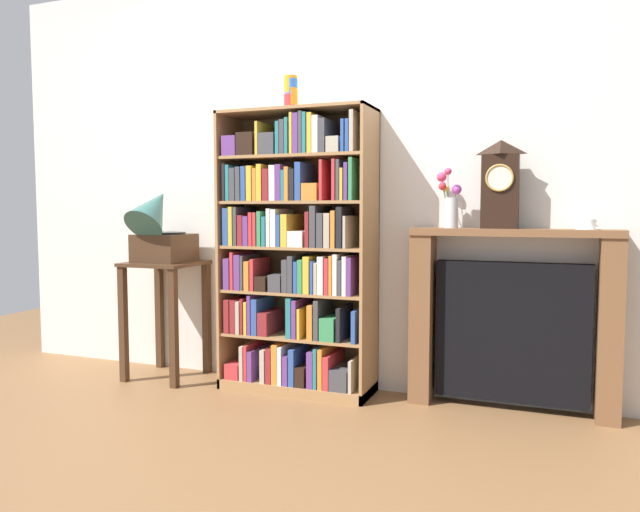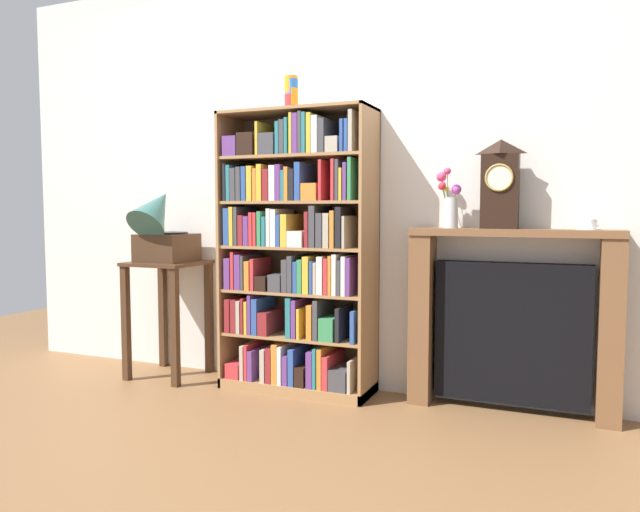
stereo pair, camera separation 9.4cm
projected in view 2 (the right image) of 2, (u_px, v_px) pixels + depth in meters
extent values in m
cube|color=brown|center=(292.00, 395.00, 3.62)|extent=(7.76, 6.40, 0.02)
cube|color=silver|center=(335.00, 177.00, 3.73)|extent=(4.76, 0.08, 2.60)
cube|color=#A87A4C|center=(232.00, 250.00, 3.81)|extent=(0.02, 0.34, 1.68)
cube|color=#A87A4C|center=(369.00, 254.00, 3.46)|extent=(0.02, 0.34, 1.68)
cube|color=brown|center=(308.00, 250.00, 3.78)|extent=(0.93, 0.01, 1.68)
cube|color=#A87A4C|center=(297.00, 112.00, 3.57)|extent=(0.93, 0.34, 0.02)
cube|color=#A87A4C|center=(298.00, 384.00, 3.70)|extent=(0.93, 0.34, 0.06)
cube|color=#C63338|center=(242.00, 367.00, 3.80)|extent=(0.09, 0.25, 0.09)
cube|color=#B2A893|center=(251.00, 359.00, 3.77)|extent=(0.02, 0.25, 0.21)
cube|color=#C63338|center=(255.00, 359.00, 3.76)|extent=(0.02, 0.24, 0.22)
cube|color=#663884|center=(259.00, 362.00, 3.75)|extent=(0.03, 0.25, 0.18)
cube|color=#B2A893|center=(271.00, 362.00, 3.71)|extent=(0.03, 0.24, 0.20)
cube|color=maroon|center=(277.00, 362.00, 3.70)|extent=(0.04, 0.26, 0.21)
cube|color=orange|center=(282.00, 361.00, 3.67)|extent=(0.04, 0.23, 0.24)
cube|color=white|center=(289.00, 361.00, 3.68)|extent=(0.03, 0.27, 0.23)
cube|color=#663884|center=(294.00, 366.00, 3.67)|extent=(0.03, 0.28, 0.18)
cube|color=#2D519E|center=(299.00, 364.00, 3.64)|extent=(0.03, 0.25, 0.22)
cube|color=black|center=(306.00, 374.00, 3.61)|extent=(0.06, 0.21, 0.12)
cube|color=#663884|center=(316.00, 366.00, 3.59)|extent=(0.04, 0.23, 0.21)
cube|color=teal|center=(323.00, 364.00, 3.60)|extent=(0.02, 0.28, 0.24)
cube|color=orange|center=(327.00, 365.00, 3.58)|extent=(0.03, 0.27, 0.24)
cube|color=#C63338|center=(333.00, 369.00, 3.58)|extent=(0.04, 0.28, 0.20)
cube|color=#424247|center=(344.00, 376.00, 3.54)|extent=(0.11, 0.26, 0.12)
cube|color=#B2A893|center=(356.00, 372.00, 3.52)|extent=(0.02, 0.28, 0.18)
cube|color=#A87A4C|center=(297.00, 335.00, 3.67)|extent=(0.89, 0.32, 0.02)
cube|color=maroon|center=(237.00, 313.00, 3.78)|extent=(0.04, 0.24, 0.21)
cube|color=maroon|center=(244.00, 314.00, 3.78)|extent=(0.04, 0.27, 0.20)
cube|color=#B2A893|center=(249.00, 314.00, 3.77)|extent=(0.03, 0.29, 0.20)
cube|color=maroon|center=(252.00, 313.00, 3.76)|extent=(0.02, 0.27, 0.22)
cube|color=gold|center=(256.00, 315.00, 3.74)|extent=(0.02, 0.26, 0.20)
cube|color=#663884|center=(260.00, 312.00, 3.74)|extent=(0.02, 0.29, 0.24)
cube|color=#2D519E|center=(264.00, 314.00, 3.72)|extent=(0.04, 0.26, 0.22)
cube|color=maroon|center=(271.00, 321.00, 3.69)|extent=(0.06, 0.25, 0.14)
cube|color=teal|center=(296.00, 316.00, 3.62)|extent=(0.03, 0.23, 0.24)
cube|color=#663884|center=(303.00, 316.00, 3.63)|extent=(0.03, 0.29, 0.23)
cube|color=gold|center=(306.00, 321.00, 3.60)|extent=(0.02, 0.25, 0.18)
cube|color=orange|center=(318.00, 319.00, 3.59)|extent=(0.03, 0.28, 0.20)
cube|color=#424247|center=(323.00, 318.00, 3.57)|extent=(0.03, 0.26, 0.23)
cube|color=#388E56|center=(334.00, 327.00, 3.55)|extent=(0.09, 0.27, 0.13)
cube|color=black|center=(344.00, 323.00, 3.51)|extent=(0.02, 0.24, 0.19)
cube|color=#2D519E|center=(360.00, 324.00, 3.48)|extent=(0.02, 0.27, 0.18)
cube|color=#A87A4C|center=(297.00, 291.00, 3.65)|extent=(0.89, 0.32, 0.02)
cube|color=#663884|center=(238.00, 272.00, 3.78)|extent=(0.04, 0.29, 0.19)
cube|color=#C63338|center=(243.00, 269.00, 3.76)|extent=(0.02, 0.27, 0.23)
cube|color=#663884|center=(248.00, 271.00, 3.74)|extent=(0.04, 0.26, 0.21)
cube|color=#424247|center=(251.00, 271.00, 3.72)|extent=(0.02, 0.25, 0.21)
cube|color=orange|center=(256.00, 274.00, 3.72)|extent=(0.03, 0.26, 0.18)
cube|color=#C63338|center=(261.00, 273.00, 3.69)|extent=(0.02, 0.23, 0.19)
cube|color=black|center=(267.00, 282.00, 3.66)|extent=(0.07, 0.20, 0.09)
cube|color=#424247|center=(283.00, 281.00, 3.65)|extent=(0.08, 0.26, 0.10)
cube|color=#424247|center=(293.00, 274.00, 3.62)|extent=(0.03, 0.26, 0.19)
cube|color=#424247|center=(299.00, 273.00, 3.61)|extent=(0.03, 0.27, 0.21)
cube|color=#2D519E|center=(303.00, 276.00, 3.59)|extent=(0.02, 0.24, 0.18)
cube|color=#388E56|center=(309.00, 275.00, 3.60)|extent=(0.03, 0.29, 0.20)
cube|color=gold|center=(313.00, 274.00, 3.55)|extent=(0.04, 0.23, 0.22)
cube|color=#2D519E|center=(319.00, 276.00, 3.55)|extent=(0.02, 0.25, 0.19)
cube|color=#B2A893|center=(322.00, 277.00, 3.53)|extent=(0.02, 0.23, 0.18)
cube|color=white|center=(328.00, 274.00, 3.54)|extent=(0.03, 0.28, 0.22)
cube|color=#C63338|center=(334.00, 275.00, 3.53)|extent=(0.02, 0.28, 0.21)
cube|color=orange|center=(337.00, 274.00, 3.51)|extent=(0.02, 0.26, 0.22)
cube|color=white|center=(342.00, 273.00, 3.51)|extent=(0.03, 0.28, 0.23)
cube|color=#424247|center=(345.00, 276.00, 3.48)|extent=(0.02, 0.24, 0.20)
cube|color=white|center=(351.00, 274.00, 3.49)|extent=(0.02, 0.28, 0.22)
cube|color=#663884|center=(356.00, 275.00, 3.48)|extent=(0.03, 0.28, 0.22)
cube|color=#A87A4C|center=(297.00, 247.00, 3.63)|extent=(0.89, 0.32, 0.02)
cube|color=#2D519E|center=(238.00, 226.00, 3.76)|extent=(0.04, 0.29, 0.22)
cube|color=gold|center=(242.00, 226.00, 3.74)|extent=(0.03, 0.28, 0.23)
cube|color=#424247|center=(246.00, 226.00, 3.72)|extent=(0.02, 0.26, 0.23)
cube|color=maroon|center=(250.00, 230.00, 3.71)|extent=(0.03, 0.25, 0.18)
cube|color=#663884|center=(255.00, 231.00, 3.69)|extent=(0.03, 0.25, 0.18)
cube|color=#C63338|center=(260.00, 229.00, 3.68)|extent=(0.02, 0.25, 0.20)
cube|color=#C63338|center=(265.00, 229.00, 3.68)|extent=(0.02, 0.27, 0.20)
cube|color=#388E56|center=(269.00, 228.00, 3.67)|extent=(0.02, 0.28, 0.21)
cube|color=teal|center=(272.00, 231.00, 3.64)|extent=(0.02, 0.23, 0.18)
cube|color=white|center=(277.00, 227.00, 3.64)|extent=(0.02, 0.26, 0.22)
cube|color=white|center=(282.00, 227.00, 3.63)|extent=(0.03, 0.26, 0.22)
cube|color=#2D519E|center=(287.00, 230.00, 3.62)|extent=(0.02, 0.27, 0.19)
cube|color=gold|center=(294.00, 230.00, 3.62)|extent=(0.04, 0.29, 0.19)
cube|color=white|center=(301.00, 239.00, 3.55)|extent=(0.09, 0.20, 0.09)
cube|color=maroon|center=(315.00, 229.00, 3.55)|extent=(0.02, 0.27, 0.20)
cube|color=#424247|center=(321.00, 226.00, 3.54)|extent=(0.04, 0.27, 0.24)
cube|color=#424247|center=(328.00, 230.00, 3.53)|extent=(0.04, 0.29, 0.20)
cube|color=#B2A893|center=(332.00, 230.00, 3.48)|extent=(0.03, 0.22, 0.20)
cube|color=orange|center=(340.00, 229.00, 3.50)|extent=(0.03, 0.28, 0.21)
cube|color=black|center=(345.00, 227.00, 3.45)|extent=(0.03, 0.23, 0.23)
cube|color=#B2A893|center=(350.00, 232.00, 3.46)|extent=(0.02, 0.25, 0.18)
cube|color=#A87A4C|center=(297.00, 202.00, 3.61)|extent=(0.89, 0.32, 0.02)
cube|color=black|center=(236.00, 183.00, 3.75)|extent=(0.02, 0.30, 0.22)
cube|color=teal|center=(237.00, 184.00, 3.71)|extent=(0.02, 0.24, 0.21)
cube|color=#424247|center=(242.00, 185.00, 3.70)|extent=(0.04, 0.24, 0.20)
cube|color=#424247|center=(249.00, 185.00, 3.70)|extent=(0.03, 0.27, 0.20)
cube|color=#2D519E|center=(254.00, 185.00, 3.69)|extent=(0.03, 0.28, 0.20)
cube|color=gold|center=(258.00, 184.00, 3.65)|extent=(0.03, 0.23, 0.21)
cube|color=orange|center=(265.00, 185.00, 3.66)|extent=(0.02, 0.28, 0.19)
cube|color=gold|center=(268.00, 183.00, 3.63)|extent=(0.03, 0.24, 0.21)
cube|color=maroon|center=(274.00, 186.00, 3.62)|extent=(0.04, 0.24, 0.18)
cube|color=white|center=(282.00, 184.00, 3.61)|extent=(0.04, 0.27, 0.20)
cube|color=#663884|center=(287.00, 183.00, 3.60)|extent=(0.03, 0.27, 0.21)
cube|color=teal|center=(290.00, 186.00, 3.57)|extent=(0.02, 0.23, 0.18)
cube|color=orange|center=(294.00, 184.00, 3.56)|extent=(0.02, 0.24, 0.19)
cube|color=black|center=(299.00, 185.00, 3.55)|extent=(0.03, 0.24, 0.18)
cube|color=#2D519E|center=(305.00, 182.00, 3.53)|extent=(0.03, 0.23, 0.22)
cube|color=orange|center=(315.00, 192.00, 3.50)|extent=(0.09, 0.20, 0.10)
cube|color=#C63338|center=(327.00, 181.00, 3.48)|extent=(0.02, 0.24, 0.23)
cube|color=#C63338|center=(339.00, 180.00, 3.45)|extent=(0.02, 0.22, 0.23)
cube|color=#424247|center=(344.00, 181.00, 3.44)|extent=(0.02, 0.24, 0.23)
cube|color=gold|center=(348.00, 185.00, 3.45)|extent=(0.02, 0.27, 0.18)
cube|color=#663884|center=(351.00, 182.00, 3.42)|extent=(0.02, 0.24, 0.21)
cube|color=#388E56|center=(357.00, 180.00, 3.44)|extent=(0.02, 0.29, 0.24)
cube|color=#A87A4C|center=(297.00, 157.00, 3.59)|extent=(0.89, 0.32, 0.02)
cube|color=#663884|center=(237.00, 147.00, 3.67)|extent=(0.09, 0.19, 0.12)
cube|color=black|center=(254.00, 146.00, 3.66)|extent=(0.11, 0.25, 0.13)
cube|color=gold|center=(267.00, 140.00, 3.63)|extent=(0.02, 0.27, 0.19)
cube|color=#424247|center=(275.00, 145.00, 3.60)|extent=(0.10, 0.24, 0.12)
cube|color=teal|center=(286.00, 140.00, 3.57)|extent=(0.02, 0.25, 0.19)
cube|color=#424247|center=(289.00, 139.00, 3.55)|extent=(0.03, 0.23, 0.19)
cube|color=teal|center=(295.00, 138.00, 3.55)|extent=(0.02, 0.25, 0.20)
cube|color=gold|center=(300.00, 136.00, 3.55)|extent=(0.02, 0.28, 0.23)
cube|color=#663884|center=(304.00, 136.00, 3.54)|extent=(0.03, 0.27, 0.23)
cube|color=#424247|center=(308.00, 134.00, 3.52)|extent=(0.02, 0.26, 0.24)
cube|color=teal|center=(313.00, 135.00, 3.52)|extent=(0.02, 0.28, 0.23)
cube|color=gold|center=(318.00, 135.00, 3.51)|extent=(0.03, 0.29, 0.22)
cube|color=white|center=(323.00, 136.00, 3.48)|extent=(0.04, 0.26, 0.21)
cube|color=#424247|center=(328.00, 137.00, 3.45)|extent=(0.04, 0.23, 0.19)
cube|color=#B2A893|center=(338.00, 146.00, 3.44)|extent=(0.07, 0.24, 0.09)
cube|color=#2D519E|center=(348.00, 137.00, 3.42)|extent=(0.02, 0.24, 0.18)
cube|color=#2D519E|center=(354.00, 137.00, 3.42)|extent=(0.02, 0.28, 0.18)
cube|color=#B2A893|center=(358.00, 133.00, 3.42)|extent=(0.02, 0.29, 0.23)
cylinder|color=red|center=(291.00, 103.00, 3.62)|extent=(0.08, 0.08, 0.10)
cylinder|color=green|center=(291.00, 100.00, 3.62)|extent=(0.08, 0.08, 0.10)
cylinder|color=orange|center=(291.00, 97.00, 3.62)|extent=(0.08, 0.08, 0.10)
cylinder|color=orange|center=(291.00, 94.00, 3.62)|extent=(0.08, 0.08, 0.10)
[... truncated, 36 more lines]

